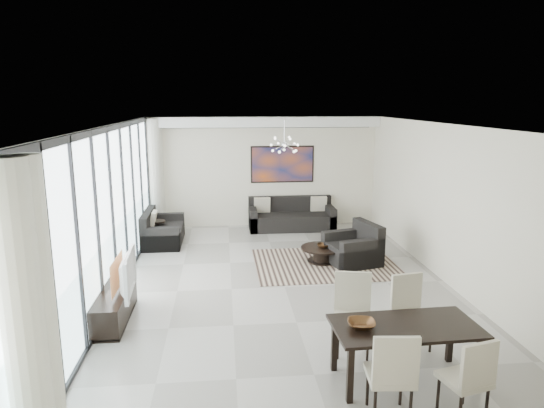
{
  "coord_description": "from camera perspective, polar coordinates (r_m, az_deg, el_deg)",
  "views": [
    {
      "loc": [
        -1.06,
        -8.19,
        3.31
      ],
      "look_at": [
        -0.09,
        1.37,
        1.25
      ],
      "focal_mm": 32.0,
      "sensor_mm": 36.0,
      "label": 1
    }
  ],
  "objects": [
    {
      "name": "loveseat",
      "position": [
        11.75,
        -12.87,
        -3.26
      ],
      "size": [
        0.87,
        1.54,
        0.77
      ],
      "color": "black",
      "rests_on": "floor"
    },
    {
      "name": "dining_chair_sw",
      "position": [
        5.41,
        13.99,
        -18.49
      ],
      "size": [
        0.51,
        0.51,
        1.02
      ],
      "color": "beige",
      "rests_on": "floor"
    },
    {
      "name": "rug",
      "position": [
        10.15,
        6.24,
        -6.98
      ],
      "size": [
        2.9,
        2.24,
        0.01
      ],
      "primitive_type": "cube",
      "rotation": [
        0.0,
        0.0,
        0.01
      ],
      "color": "black",
      "rests_on": "floor"
    },
    {
      "name": "dining_chair_nw",
      "position": [
        6.71,
        9.47,
        -11.81
      ],
      "size": [
        0.58,
        0.58,
        1.06
      ],
      "color": "beige",
      "rests_on": "floor"
    },
    {
      "name": "tv_console",
      "position": [
        7.94,
        -18.02,
        -11.36
      ],
      "size": [
        0.41,
        1.47,
        0.46
      ],
      "primitive_type": "cube",
      "color": "black",
      "rests_on": "floor"
    },
    {
      "name": "dining_chair_se",
      "position": [
        5.67,
        22.35,
        -18.09
      ],
      "size": [
        0.53,
        0.53,
        0.95
      ],
      "color": "beige",
      "rests_on": "floor"
    },
    {
      "name": "bowl_coffee",
      "position": [
        10.15,
        6.05,
        -4.9
      ],
      "size": [
        0.31,
        0.31,
        0.08
      ],
      "primitive_type": "imported",
      "rotation": [
        0.0,
        0.0,
        0.26
      ],
      "color": "brown",
      "rests_on": "coffee_table"
    },
    {
      "name": "sofa_main",
      "position": [
        12.76,
        2.29,
        -1.68
      ],
      "size": [
        2.22,
        0.91,
        0.81
      ],
      "color": "black",
      "rests_on": "floor"
    },
    {
      "name": "side_table",
      "position": [
        11.94,
        -13.26,
        -2.7
      ],
      "size": [
        0.36,
        0.36,
        0.49
      ],
      "color": "black",
      "rests_on": "floor"
    },
    {
      "name": "television",
      "position": [
        7.67,
        -17.18,
        -7.82
      ],
      "size": [
        0.21,
        1.08,
        0.62
      ],
      "primitive_type": "imported",
      "rotation": [
        0.0,
        0.0,
        1.63
      ],
      "color": "gray",
      "rests_on": "tv_console"
    },
    {
      "name": "bowl_dining",
      "position": [
        5.91,
        10.47,
        -13.74
      ],
      "size": [
        0.37,
        0.37,
        0.08
      ],
      "primitive_type": "imported",
      "rotation": [
        0.0,
        0.0,
        -0.15
      ],
      "color": "brown",
      "rests_on": "dining_table"
    },
    {
      "name": "painting",
      "position": [
        12.87,
        1.23,
        4.68
      ],
      "size": [
        1.68,
        0.04,
        0.98
      ],
      "primitive_type": "cube",
      "color": "#B54B19",
      "rests_on": "room_shell"
    },
    {
      "name": "armchair",
      "position": [
        10.2,
        9.59,
        -5.31
      ],
      "size": [
        1.17,
        1.21,
        0.84
      ],
      "color": "black",
      "rests_on": "floor"
    },
    {
      "name": "coffee_table",
      "position": [
        10.23,
        5.96,
        -5.8
      ],
      "size": [
        0.91,
        0.91,
        0.32
      ],
      "color": "black",
      "rests_on": "floor"
    },
    {
      "name": "dining_chair_ne",
      "position": [
        7.01,
        15.87,
        -11.42
      ],
      "size": [
        0.53,
        0.53,
        0.99
      ],
      "color": "beige",
      "rests_on": "floor"
    },
    {
      "name": "room_shell",
      "position": [
        8.54,
        4.63,
        -0.53
      ],
      "size": [
        6.0,
        9.0,
        2.9
      ],
      "color": "#A8A39B",
      "rests_on": "ground"
    },
    {
      "name": "dining_table",
      "position": [
        6.13,
        15.41,
        -14.31
      ],
      "size": [
        1.75,
        0.93,
        0.72
      ],
      "color": "black",
      "rests_on": "floor"
    },
    {
      "name": "soffit",
      "position": [
        12.55,
        -0.95,
        9.63
      ],
      "size": [
        5.98,
        0.4,
        0.26
      ],
      "primitive_type": "cube",
      "color": "white",
      "rests_on": "room_shell"
    },
    {
      "name": "chandelier",
      "position": [
        10.82,
        1.47,
        7.01
      ],
      "size": [
        0.66,
        0.66,
        0.71
      ],
      "color": "silver",
      "rests_on": "room_shell"
    },
    {
      "name": "window_wall",
      "position": [
        8.59,
        -17.71,
        -0.88
      ],
      "size": [
        0.37,
        8.95,
        2.9
      ],
      "color": "silver",
      "rests_on": "floor"
    }
  ]
}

